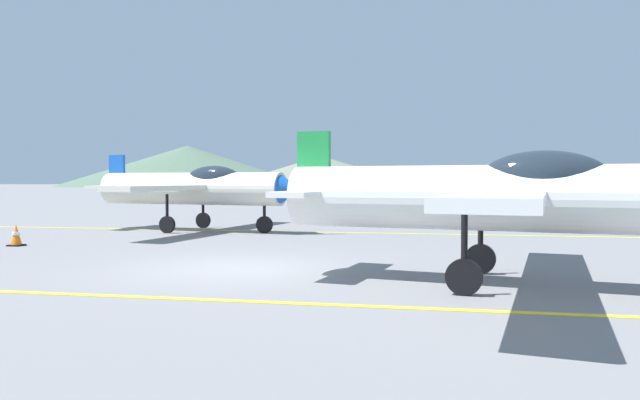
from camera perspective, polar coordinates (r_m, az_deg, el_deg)
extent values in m
plane|color=slate|center=(12.33, -8.56, -6.50)|extent=(400.00, 400.00, 0.00)
cube|color=yellow|center=(9.47, -14.98, -9.10)|extent=(80.00, 0.16, 0.01)
cube|color=yellow|center=(20.44, -0.64, -3.11)|extent=(80.00, 0.16, 0.01)
cylinder|color=white|center=(10.59, 15.67, 0.19)|extent=(7.11, 2.40, 1.13)
ellipsoid|color=#1E2833|center=(10.53, 20.73, 1.98)|extent=(2.20, 1.29, 0.93)
cube|color=white|center=(10.55, 17.90, 0.44)|extent=(2.77, 9.13, 0.17)
cube|color=white|center=(11.36, -0.60, 0.64)|extent=(1.20, 2.77, 0.10)
cube|color=#1E8C3F|center=(11.36, -0.60, 3.50)|extent=(0.66, 0.24, 1.24)
cylinder|color=black|center=(9.53, 13.71, -4.14)|extent=(0.10, 0.10, 1.04)
cylinder|color=black|center=(9.60, 13.69, -7.21)|extent=(0.59, 0.23, 0.58)
cylinder|color=black|center=(11.77, 15.19, -2.99)|extent=(0.10, 0.10, 1.04)
cylinder|color=black|center=(11.83, 15.17, -5.50)|extent=(0.59, 0.23, 0.58)
cylinder|color=silver|center=(21.50, -12.32, 1.08)|extent=(7.11, 2.30, 1.13)
cone|color=blue|center=(19.67, -2.81, 1.04)|extent=(0.87, 1.07, 0.96)
cube|color=black|center=(19.51, -1.70, 1.04)|extent=(0.06, 0.13, 2.06)
ellipsoid|color=#1E2833|center=(21.00, -10.20, 2.00)|extent=(2.19, 1.26, 0.93)
cube|color=silver|center=(21.27, -11.39, 1.22)|extent=(2.65, 9.14, 0.17)
cube|color=silver|center=(23.39, -18.92, 1.21)|extent=(1.16, 2.77, 0.10)
cube|color=blue|center=(23.39, -18.94, 2.60)|extent=(0.66, 0.23, 1.24)
cylinder|color=black|center=(20.10, -5.37, -0.91)|extent=(0.10, 0.10, 1.04)
cylinder|color=black|center=(20.13, -5.37, -2.38)|extent=(0.59, 0.22, 0.58)
cylinder|color=black|center=(20.69, -14.50, -0.88)|extent=(0.10, 0.10, 1.04)
cylinder|color=black|center=(20.72, -14.48, -2.31)|extent=(0.59, 0.22, 0.58)
cylinder|color=black|center=(22.59, -11.19, -0.62)|extent=(0.10, 0.10, 1.04)
cylinder|color=black|center=(22.61, -11.18, -1.93)|extent=(0.59, 0.22, 0.58)
cube|color=black|center=(18.25, -27.18, -3.89)|extent=(0.36, 0.36, 0.04)
cone|color=orange|center=(18.22, -27.19, -2.96)|extent=(0.29, 0.29, 0.55)
cylinder|color=white|center=(18.22, -27.20, -2.88)|extent=(0.20, 0.20, 0.08)
cone|color=#4C6651|center=(173.08, -12.61, 3.22)|extent=(70.63, 70.63, 11.51)
cone|color=slate|center=(165.95, 0.12, 2.80)|extent=(55.36, 55.36, 8.49)
cone|color=slate|center=(162.57, 16.83, 2.37)|extent=(66.04, 66.04, 6.39)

